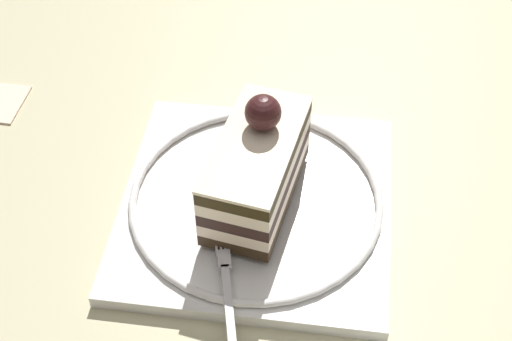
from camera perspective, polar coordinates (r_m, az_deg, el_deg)
name	(u,v)px	position (r m, az deg, el deg)	size (l,w,h in m)	color
ground_plane	(284,227)	(0.59, 2.24, -4.50)	(2.40, 2.40, 0.00)	#B5AF88
dessert_plate	(256,203)	(0.60, 0.00, -2.58)	(0.26, 0.26, 0.02)	silver
cake_slice	(257,167)	(0.57, 0.05, 0.29)	(0.10, 0.14, 0.09)	#322213
fork	(226,276)	(0.54, -2.40, -8.28)	(0.01, 0.11, 0.00)	silver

